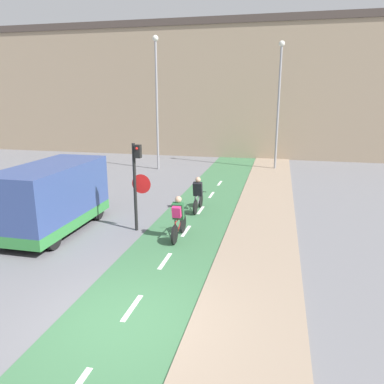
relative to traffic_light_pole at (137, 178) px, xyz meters
name	(u,v)px	position (x,y,z in m)	size (l,w,h in m)	color
ground_plane	(123,321)	(1.66, -5.25, -1.91)	(120.00, 120.00, 0.00)	slate
bike_lane	(123,321)	(1.66, -5.25, -1.90)	(2.75, 60.00, 0.02)	#3D7047
sidewalk_strip	(246,338)	(4.23, -5.25, -1.88)	(2.40, 60.00, 0.05)	gray
building_row_background	(243,90)	(1.66, 18.89, 3.09)	(60.00, 5.20, 9.98)	gray
traffic_light_pole	(137,178)	(0.00, 0.00, 0.00)	(0.67, 0.25, 3.08)	black
street_lamp_far	(157,92)	(-2.84, 10.90, 2.91)	(0.36, 0.36, 8.06)	gray
street_lamp_sidewalk	(279,94)	(4.48, 12.61, 2.75)	(0.36, 0.36, 7.76)	gray
cyclist_near	(178,219)	(1.57, -0.45, -1.20)	(0.46, 1.72, 1.46)	black
cyclist_far	(198,196)	(1.55, 2.69, -1.25)	(0.46, 1.67, 1.43)	black
van	(53,199)	(-2.85, -0.69, -0.75)	(1.97, 4.55, 2.35)	#334784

